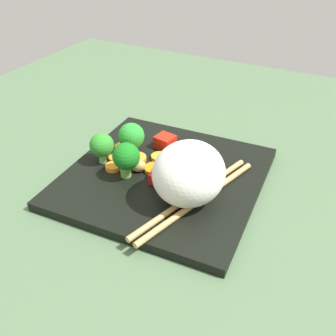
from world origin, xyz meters
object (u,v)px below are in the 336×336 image
(broccoli_floret_1, at_px, (131,136))
(chopstick_pair, at_px, (196,198))
(square_plate, at_px, (164,177))
(rice_mound, at_px, (189,174))
(carrot_slice_0, at_px, (113,167))

(broccoli_floret_1, bearing_deg, chopstick_pair, -24.33)
(square_plate, distance_m, broccoli_floret_1, 0.08)
(rice_mound, distance_m, broccoli_floret_1, 0.14)
(square_plate, bearing_deg, carrot_slice_0, -161.58)
(rice_mound, xyz_separation_m, carrot_slice_0, (-0.13, 0.01, -0.04))
(carrot_slice_0, relative_size, chopstick_pair, 0.10)
(square_plate, distance_m, carrot_slice_0, 0.08)
(broccoli_floret_1, xyz_separation_m, chopstick_pair, (0.14, -0.06, -0.03))
(rice_mound, bearing_deg, broccoli_floret_1, 152.86)
(rice_mound, height_order, carrot_slice_0, rice_mound)
(carrot_slice_0, distance_m, chopstick_pair, 0.14)
(square_plate, bearing_deg, broccoli_floret_1, 159.61)
(rice_mound, xyz_separation_m, chopstick_pair, (0.01, 0.00, -0.04))
(square_plate, xyz_separation_m, broccoli_floret_1, (-0.07, 0.03, 0.04))
(broccoli_floret_1, bearing_deg, square_plate, -20.39)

